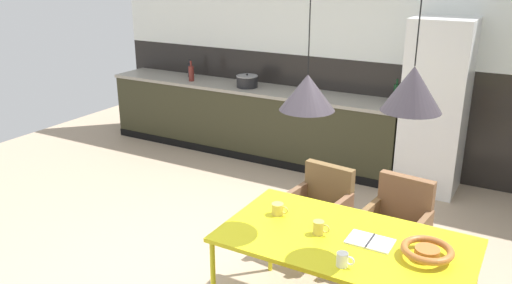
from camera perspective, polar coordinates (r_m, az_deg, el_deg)
The scene contains 18 objects.
back_wall_splashback_dark at distance 6.66m, azimuth 11.88°, elevation 3.04°, with size 7.36×0.12×1.33m, color black.
back_wall_panel_upper at distance 6.43m, azimuth 12.71°, elevation 14.53°, with size 7.36×0.12×1.33m, color white.
kitchen_counter at distance 6.98m, azimuth -0.88°, elevation 2.44°, with size 4.11×0.63×0.92m.
refrigerator_column at distance 6.04m, azimuth 19.02°, elevation 3.64°, with size 0.65×0.60×1.92m, color silver.
dining_table at distance 3.58m, azimuth 9.75°, elevation -10.97°, with size 1.65×0.92×0.73m.
armchair_near_window at distance 4.46m, azimuth 15.39°, elevation -7.77°, with size 0.53×0.52×0.81m.
armchair_by_stool at distance 4.61m, azimuth 7.22°, elevation -6.26°, with size 0.53×0.52×0.78m.
fruit_bowl at distance 3.45m, azimuth 18.23°, elevation -11.22°, with size 0.32×0.32×0.08m.
open_book at distance 3.55m, azimuth 12.37°, elevation -10.57°, with size 0.29×0.20×0.02m.
mug_wide_latte at distance 3.25m, azimuth 9.49°, elevation -12.57°, with size 0.11×0.07×0.09m.
mug_white_ceramic at distance 3.57m, azimuth 6.91°, elevation -9.29°, with size 0.12×0.08×0.09m.
mug_short_terracotta at distance 3.80m, azimuth 2.42°, elevation -7.34°, with size 0.13×0.09×0.09m.
cooking_pot at distance 6.80m, azimuth -0.98°, elevation 6.66°, with size 0.28×0.28×0.18m.
bottle_oil_tall at distance 6.22m, azimuth 15.09°, elevation 5.17°, with size 0.07×0.07×0.28m.
bottle_vinegar_dark at distance 7.47m, azimuth -7.22°, elevation 7.84°, with size 0.06×0.06×0.25m.
bottle_wine_green at distance 7.21m, azimuth -7.10°, elevation 7.48°, with size 0.07×0.07×0.28m.
pendant_lamp_over_table_near at distance 3.36m, azimuth 5.65°, elevation 5.44°, with size 0.36×0.36×1.06m.
pendant_lamp_over_table_far at distance 3.12m, azimuth 16.76°, elevation 5.61°, with size 0.35×0.35×0.97m.
Camera 1 is at (1.90, -3.02, 2.46)m, focal length 36.56 mm.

